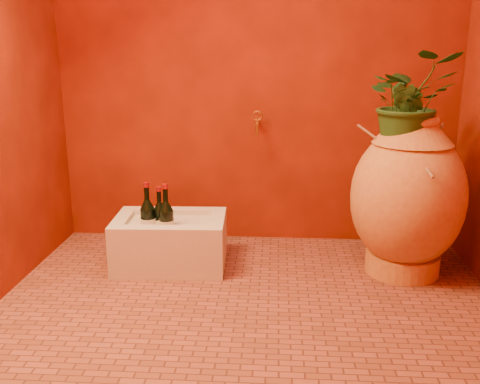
# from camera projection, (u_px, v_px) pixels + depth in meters

# --- Properties ---
(floor) EXTENTS (2.50, 2.50, 0.00)m
(floor) POSITION_uv_depth(u_px,v_px,m) (247.00, 307.00, 2.62)
(floor) COLOR brown
(floor) RESTS_ON ground
(wall_back) EXTENTS (2.50, 0.02, 2.50)m
(wall_back) POSITION_uv_depth(u_px,v_px,m) (257.00, 44.00, 3.26)
(wall_back) COLOR #5A1505
(wall_back) RESTS_ON ground
(amphora) EXTENTS (0.76, 0.76, 0.89)m
(amphora) POSITION_uv_depth(u_px,v_px,m) (408.00, 197.00, 2.92)
(amphora) COLOR gold
(amphora) RESTS_ON floor
(stone_basin) EXTENTS (0.65, 0.45, 0.29)m
(stone_basin) POSITION_uv_depth(u_px,v_px,m) (170.00, 243.00, 3.09)
(stone_basin) COLOR beige
(stone_basin) RESTS_ON floor
(wine_bottle_a) EXTENTS (0.08, 0.08, 0.31)m
(wine_bottle_a) POSITION_uv_depth(u_px,v_px,m) (160.00, 221.00, 3.04)
(wine_bottle_a) COLOR black
(wine_bottle_a) RESTS_ON stone_basin
(wine_bottle_b) EXTENTS (0.09, 0.09, 0.35)m
(wine_bottle_b) POSITION_uv_depth(u_px,v_px,m) (166.00, 223.00, 2.98)
(wine_bottle_b) COLOR black
(wine_bottle_b) RESTS_ON stone_basin
(wine_bottle_c) EXTENTS (0.09, 0.09, 0.35)m
(wine_bottle_c) POSITION_uv_depth(u_px,v_px,m) (148.00, 221.00, 3.01)
(wine_bottle_c) COLOR black
(wine_bottle_c) RESTS_ON stone_basin
(wall_tap) EXTENTS (0.07, 0.14, 0.15)m
(wall_tap) POSITION_uv_depth(u_px,v_px,m) (257.00, 122.00, 3.30)
(wall_tap) COLOR #AA7927
(wall_tap) RESTS_ON wall_back
(plant_main) EXTENTS (0.53, 0.48, 0.52)m
(plant_main) POSITION_uv_depth(u_px,v_px,m) (410.00, 101.00, 2.80)
(plant_main) COLOR #20491A
(plant_main) RESTS_ON amphora
(plant_side) EXTENTS (0.23, 0.25, 0.36)m
(plant_side) POSITION_uv_depth(u_px,v_px,m) (406.00, 118.00, 2.77)
(plant_side) COLOR #20491A
(plant_side) RESTS_ON amphora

